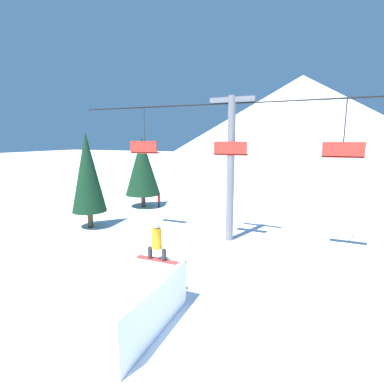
{
  "coord_description": "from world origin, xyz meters",
  "views": [
    {
      "loc": [
        4.48,
        -6.89,
        5.67
      ],
      "look_at": [
        -0.54,
        4.89,
        3.36
      ],
      "focal_mm": 28.0,
      "sensor_mm": 36.0,
      "label": 1
    }
  ],
  "objects": [
    {
      "name": "distant_skier",
      "position": [
        -7.58,
        14.42,
        0.67
      ],
      "size": [
        0.24,
        0.24,
        1.23
      ],
      "color": "black",
      "rests_on": "ground_plane"
    },
    {
      "name": "ground_plane",
      "position": [
        0.0,
        0.0,
        0.0
      ],
      "size": [
        220.0,
        220.0,
        0.0
      ],
      "primitive_type": "plane",
      "color": "white"
    },
    {
      "name": "pine_tree_near",
      "position": [
        -8.87,
        7.72,
        3.55
      ],
      "size": [
        2.14,
        2.14,
        6.08
      ],
      "color": "#4C3823",
      "rests_on": "ground_plane"
    },
    {
      "name": "snow_ramp",
      "position": [
        -0.54,
        -0.01,
        0.78
      ],
      "size": [
        2.12,
        3.81,
        1.56
      ],
      "color": "white",
      "rests_on": "ground_plane"
    },
    {
      "name": "chairlift",
      "position": [
        0.06,
        8.81,
        4.66
      ],
      "size": [
        18.99,
        0.44,
        7.86
      ],
      "color": "slate",
      "rests_on": "ground_plane"
    },
    {
      "name": "snowboarder",
      "position": [
        -0.4,
        1.51,
        2.22
      ],
      "size": [
        1.54,
        0.35,
        1.34
      ],
      "color": "#B22D2D",
      "rests_on": "snow_ramp"
    },
    {
      "name": "mountain_ridge",
      "position": [
        0.0,
        63.97,
        9.45
      ],
      "size": [
        65.06,
        65.06,
        18.89
      ],
      "color": "silver",
      "rests_on": "ground_plane"
    },
    {
      "name": "pine_tree_far",
      "position": [
        -8.92,
        14.13,
        3.41
      ],
      "size": [
        2.87,
        2.87,
        5.81
      ],
      "color": "#4C3823",
      "rests_on": "ground_plane"
    }
  ]
}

